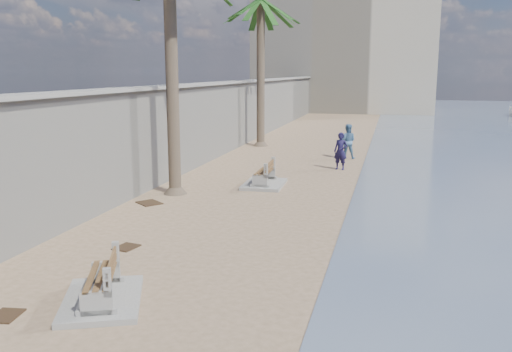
{
  "coord_description": "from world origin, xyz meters",
  "views": [
    {
      "loc": [
        3.2,
        -7.63,
        4.13
      ],
      "look_at": [
        -0.5,
        7.0,
        1.2
      ],
      "focal_mm": 38.0,
      "sensor_mm": 36.0,
      "label": 1
    }
  ],
  "objects_px": {
    "palm_back": "(261,2)",
    "person_b": "(347,139)",
    "bench_far": "(264,176)",
    "person_a": "(341,148)",
    "bench_near": "(101,284)"
  },
  "relations": [
    {
      "from": "bench_far",
      "to": "person_a",
      "type": "height_order",
      "value": "person_a"
    },
    {
      "from": "bench_near",
      "to": "bench_far",
      "type": "distance_m",
      "value": 10.67
    },
    {
      "from": "palm_back",
      "to": "person_a",
      "type": "height_order",
      "value": "palm_back"
    },
    {
      "from": "palm_back",
      "to": "person_a",
      "type": "xyz_separation_m",
      "value": [
        5.06,
        -6.44,
        -6.83
      ]
    },
    {
      "from": "palm_back",
      "to": "person_b",
      "type": "distance_m",
      "value": 9.14
    },
    {
      "from": "bench_near",
      "to": "person_a",
      "type": "distance_m",
      "value": 14.94
    },
    {
      "from": "person_a",
      "to": "person_b",
      "type": "relative_size",
      "value": 0.99
    },
    {
      "from": "person_b",
      "to": "bench_far",
      "type": "bearing_deg",
      "value": 68.68
    },
    {
      "from": "bench_far",
      "to": "person_a",
      "type": "relative_size",
      "value": 1.17
    },
    {
      "from": "bench_near",
      "to": "bench_far",
      "type": "bearing_deg",
      "value": 87.37
    },
    {
      "from": "bench_near",
      "to": "palm_back",
      "type": "bearing_deg",
      "value": 95.92
    },
    {
      "from": "bench_far",
      "to": "person_b",
      "type": "height_order",
      "value": "person_b"
    },
    {
      "from": "bench_far",
      "to": "person_a",
      "type": "bearing_deg",
      "value": 59.16
    },
    {
      "from": "person_a",
      "to": "person_b",
      "type": "bearing_deg",
      "value": 104.07
    },
    {
      "from": "bench_near",
      "to": "person_b",
      "type": "height_order",
      "value": "person_b"
    }
  ]
}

